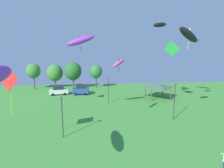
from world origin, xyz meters
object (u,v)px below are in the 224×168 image
kite_flying_2 (119,63)px  kite_flying_10 (189,35)px  kite_flying_8 (80,41)px  light_post_1 (174,99)px  treeline_tree_1 (55,73)px  kite_flying_6 (202,45)px  light_post_2 (62,114)px  park_pavilion (158,85)px  kite_flying_3 (9,81)px  parked_car_second_from_left (81,90)px  parked_car_leftmost (59,91)px  light_post_0 (108,88)px  treeline_tree_0 (33,71)px  treeline_tree_3 (96,72)px  kite_flying_1 (160,25)px  kite_flying_4 (172,49)px  treeline_tree_2 (73,71)px

kite_flying_2 → kite_flying_10: bearing=5.2°
kite_flying_2 → kite_flying_8: bearing=153.3°
light_post_1 → treeline_tree_1: bearing=128.9°
kite_flying_6 → light_post_2: 28.18m
park_pavilion → kite_flying_6: bearing=-53.2°
kite_flying_3 → parked_car_second_from_left: (5.57, 25.70, -6.32)m
parked_car_leftmost → light_post_0: light_post_0 is taller
kite_flying_2 → light_post_2: (-7.57, -3.36, -6.10)m
kite_flying_6 → kite_flying_10: size_ratio=0.64×
light_post_2 → treeline_tree_0: treeline_tree_0 is taller
light_post_1 → kite_flying_10: bearing=3.2°
park_pavilion → treeline_tree_1: treeline_tree_1 is taller
kite_flying_3 → treeline_tree_3: bearing=74.3°
kite_flying_1 → parked_car_leftmost: 28.65m
kite_flying_4 → treeline_tree_1: (-27.11, 22.23, -6.80)m
kite_flying_3 → kite_flying_8: bearing=50.3°
parked_car_leftmost → treeline_tree_0: size_ratio=0.64×
kite_flying_6 → treeline_tree_2: bearing=140.4°
light_post_2 → parked_car_second_from_left: bearing=88.0°
kite_flying_1 → parked_car_second_from_left: (-15.79, 11.71, -14.47)m
kite_flying_1 → park_pavilion: kite_flying_1 is taller
light_post_2 → kite_flying_3: bearing=-154.9°
kite_flying_3 → light_post_1: (21.38, 6.48, -4.28)m
treeline_tree_2 → light_post_0: bearing=-62.2°
kite_flying_1 → parked_car_leftmost: kite_flying_1 is taller
light_post_1 → treeline_tree_3: size_ratio=0.83×
treeline_tree_1 → kite_flying_4: bearing=-39.4°
light_post_0 → treeline_tree_0: 27.00m
kite_flying_4 → kite_flying_8: 18.30m
light_post_0 → treeline_tree_1: 24.42m
kite_flying_2 → kite_flying_6: bearing=22.6°
kite_flying_1 → parked_car_second_from_left: size_ratio=0.94×
parked_car_second_from_left → treeline_tree_1: bearing=132.1°
light_post_0 → light_post_1: light_post_1 is taller
kite_flying_3 → light_post_2: 6.99m
parked_car_second_from_left → treeline_tree_3: (4.16, 8.89, 3.71)m
kite_flying_1 → kite_flying_3: (-21.36, -13.99, -8.16)m
park_pavilion → light_post_0: 12.20m
kite_flying_6 → light_post_1: size_ratio=0.56×
light_post_1 → kite_flying_3: bearing=-163.1°
treeline_tree_0 → treeline_tree_1: (5.69, 1.98, -0.81)m
kite_flying_8 → treeline_tree_1: bearing=109.2°
parked_car_second_from_left → kite_flying_10: bearing=-43.5°
kite_flying_10 → parked_car_leftmost: 32.58m
kite_flying_2 → light_post_2: 10.28m
kite_flying_1 → kite_flying_3: bearing=-146.8°
kite_flying_2 → parked_car_second_from_left: (-6.77, 20.11, -7.82)m
treeline_tree_3 → treeline_tree_0: bearing=179.9°
kite_flying_8 → light_post_0: 13.82m
light_post_1 → treeline_tree_1: size_ratio=0.81×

